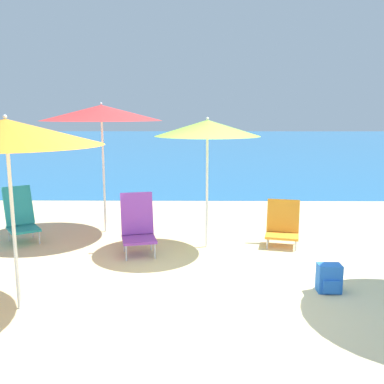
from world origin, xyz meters
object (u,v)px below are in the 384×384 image
at_px(beach_umbrella_red, 101,113).
at_px(backpack_blue, 329,279).
at_px(beach_umbrella_lime, 207,128).
at_px(beach_chair_orange, 283,225).
at_px(beach_chair_purple, 138,225).
at_px(beach_umbrella_orange, 6,132).
at_px(beach_chair_teal, 21,216).

xyz_separation_m(beach_umbrella_red, backpack_blue, (3.09, -2.51, -1.86)).
distance_m(beach_umbrella_lime, beach_chair_orange, 1.90).
bearing_deg(beach_chair_purple, beach_umbrella_orange, -131.65).
height_order(beach_chair_purple, beach_chair_teal, beach_chair_purple).
relative_size(beach_umbrella_lime, beach_umbrella_red, 0.89).
bearing_deg(beach_chair_purple, backpack_blue, -43.50).
relative_size(beach_umbrella_orange, beach_chair_purple, 2.30).
bearing_deg(backpack_blue, beach_chair_purple, 149.77).
height_order(beach_umbrella_orange, backpack_blue, beach_umbrella_orange).
height_order(beach_umbrella_red, beach_chair_teal, beach_umbrella_red).
distance_m(beach_umbrella_lime, beach_umbrella_orange, 2.93).
distance_m(beach_umbrella_red, beach_chair_orange, 3.45).
distance_m(beach_umbrella_orange, backpack_blue, 3.79).
xyz_separation_m(beach_umbrella_red, beach_chair_orange, (2.91, -0.71, -1.71)).
height_order(beach_umbrella_lime, beach_umbrella_red, beach_umbrella_red).
xyz_separation_m(beach_chair_orange, backpack_blue, (0.18, -1.81, -0.16)).
bearing_deg(beach_umbrella_lime, beach_chair_purple, -163.72).
bearing_deg(beach_chair_purple, beach_chair_teal, 150.24).
xyz_separation_m(beach_umbrella_orange, beach_chair_teal, (-0.95, 2.42, -1.43)).
bearing_deg(beach_chair_purple, beach_umbrella_red, 109.23).
bearing_deg(beach_umbrella_orange, beach_chair_orange, 35.49).
relative_size(beach_umbrella_orange, beach_umbrella_red, 0.91).
bearing_deg(beach_umbrella_orange, backpack_blue, 7.86).
bearing_deg(beach_chair_orange, beach_chair_teal, -168.98).
xyz_separation_m(beach_chair_purple, backpack_blue, (2.37, -1.38, -0.26)).
distance_m(beach_chair_orange, beach_chair_teal, 4.14).
height_order(beach_umbrella_lime, beach_umbrella_orange, beach_umbrella_orange).
relative_size(beach_umbrella_orange, beach_chair_orange, 2.89).
xyz_separation_m(beach_chair_teal, backpack_blue, (4.32, -1.96, -0.24)).
height_order(beach_umbrella_red, beach_chair_purple, beach_umbrella_red).
bearing_deg(backpack_blue, beach_chair_teal, 155.62).
relative_size(beach_chair_teal, backpack_blue, 2.64).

